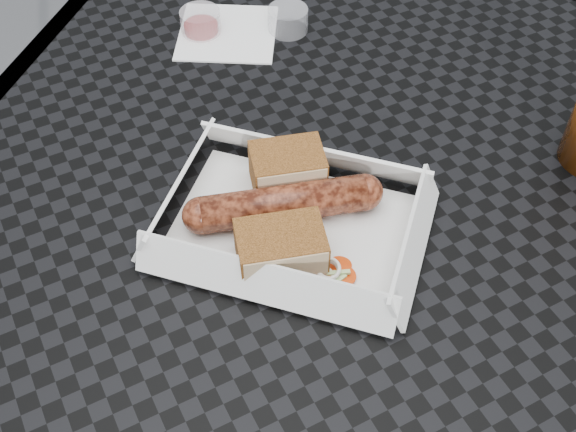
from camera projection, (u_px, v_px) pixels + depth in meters
The scene contains 9 objects.
patio_table at pixel (322, 201), 0.82m from camera, with size 0.80×0.80×0.74m.
food_tray at pixel (291, 227), 0.70m from camera, with size 0.22×0.15×0.00m, color white.
bratwurst at pixel (284, 204), 0.69m from camera, with size 0.18×0.11×0.04m.
bread_near at pixel (288, 169), 0.71m from camera, with size 0.07×0.05×0.04m, color brown.
bread_far at pixel (281, 248), 0.65m from camera, with size 0.08×0.05×0.04m, color brown.
veg_garnish at pixel (330, 273), 0.66m from camera, with size 0.03×0.03×0.00m.
napkin at pixel (227, 33), 0.90m from camera, with size 0.12×0.12×0.00m, color white.
condiment_cup_sauce at pixel (201, 22), 0.89m from camera, with size 0.05×0.05×0.03m, color maroon.
condiment_cup_empty at pixel (288, 20), 0.90m from camera, with size 0.05×0.05×0.03m, color silver.
Camera 1 is at (0.13, -0.53, 1.28)m, focal length 45.00 mm.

